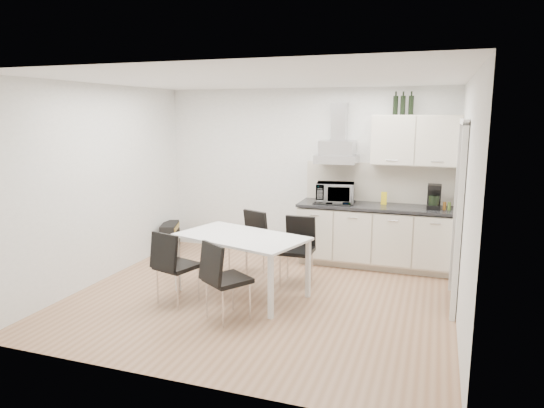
# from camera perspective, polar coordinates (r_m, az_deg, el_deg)

# --- Properties ---
(ground) EXTENTS (4.50, 4.50, 0.00)m
(ground) POSITION_cam_1_polar(r_m,az_deg,el_deg) (6.04, -1.39, -10.94)
(ground) COLOR #A47C5D
(ground) RESTS_ON ground
(wall_back) EXTENTS (4.50, 0.10, 2.60)m
(wall_back) POSITION_cam_1_polar(r_m,az_deg,el_deg) (7.58, 3.85, 3.62)
(wall_back) COLOR white
(wall_back) RESTS_ON ground
(wall_front) EXTENTS (4.50, 0.10, 2.60)m
(wall_front) POSITION_cam_1_polar(r_m,az_deg,el_deg) (3.92, -11.73, -3.18)
(wall_front) COLOR white
(wall_front) RESTS_ON ground
(wall_left) EXTENTS (0.10, 4.00, 2.60)m
(wall_left) POSITION_cam_1_polar(r_m,az_deg,el_deg) (6.81, -19.50, 2.24)
(wall_left) COLOR white
(wall_left) RESTS_ON ground
(wall_right) EXTENTS (0.10, 4.00, 2.60)m
(wall_right) POSITION_cam_1_polar(r_m,az_deg,el_deg) (5.35, 21.75, -0.05)
(wall_right) COLOR white
(wall_right) RESTS_ON ground
(ceiling) EXTENTS (4.50, 4.50, 0.00)m
(ceiling) POSITION_cam_1_polar(r_m,az_deg,el_deg) (5.63, -1.51, 14.48)
(ceiling) COLOR white
(ceiling) RESTS_ON wall_back
(doorway) EXTENTS (0.08, 1.04, 2.10)m
(doorway) POSITION_cam_1_polar(r_m,az_deg,el_deg) (5.94, 20.98, -1.47)
(doorway) COLOR white
(doorway) RESTS_ON ground
(kitchenette) EXTENTS (2.22, 0.64, 2.52)m
(kitchenette) POSITION_cam_1_polar(r_m,az_deg,el_deg) (7.18, 12.41, -0.80)
(kitchenette) COLOR beige
(kitchenette) RESTS_ON ground
(dining_table) EXTENTS (1.73, 1.28, 0.75)m
(dining_table) POSITION_cam_1_polar(r_m,az_deg,el_deg) (5.96, -3.62, -4.40)
(dining_table) COLOR white
(dining_table) RESTS_ON ground
(chair_far_left) EXTENTS (0.59, 0.63, 0.88)m
(chair_far_left) POSITION_cam_1_polar(r_m,az_deg,el_deg) (6.74, -3.04, -4.71)
(chair_far_left) COLOR black
(chair_far_left) RESTS_ON ground
(chair_far_right) EXTENTS (0.44, 0.50, 0.88)m
(chair_far_right) POSITION_cam_1_polar(r_m,az_deg,el_deg) (6.37, 2.90, -5.61)
(chair_far_right) COLOR black
(chair_far_right) RESTS_ON ground
(chair_near_left) EXTENTS (0.56, 0.60, 0.88)m
(chair_near_left) POSITION_cam_1_polar(r_m,az_deg,el_deg) (5.86, -11.07, -7.27)
(chair_near_left) COLOR black
(chair_near_left) RESTS_ON ground
(chair_near_right) EXTENTS (0.64, 0.66, 0.88)m
(chair_near_right) POSITION_cam_1_polar(r_m,az_deg,el_deg) (5.33, -5.23, -8.95)
(chair_near_right) COLOR black
(chair_near_right) RESTS_ON ground
(guitar_amp) EXTENTS (0.42, 0.60, 0.46)m
(guitar_amp) POSITION_cam_1_polar(r_m,az_deg,el_deg) (8.11, -11.91, -3.82)
(guitar_amp) COLOR black
(guitar_amp) RESTS_ON ground
(floor_speaker) EXTENTS (0.22, 0.21, 0.30)m
(floor_speaker) POSITION_cam_1_polar(r_m,az_deg,el_deg) (7.79, 1.46, -4.79)
(floor_speaker) COLOR black
(floor_speaker) RESTS_ON ground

